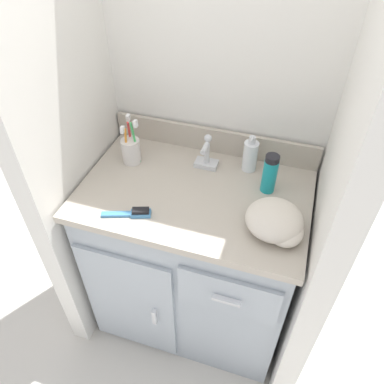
% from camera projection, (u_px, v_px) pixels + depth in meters
% --- Properties ---
extents(ground_plane, '(6.00, 6.00, 0.00)m').
position_uv_depth(ground_plane, '(194.00, 309.00, 1.94)').
color(ground_plane, beige).
extents(wall_back, '(1.03, 0.08, 2.20)m').
position_uv_depth(wall_back, '(220.00, 84.00, 1.42)').
color(wall_back, silver).
rests_on(wall_back, ground_plane).
extents(wall_left, '(0.08, 0.63, 2.20)m').
position_uv_depth(wall_left, '(65.00, 105.00, 1.30)').
color(wall_left, silver).
rests_on(wall_left, ground_plane).
extents(wall_right, '(0.08, 0.63, 2.20)m').
position_uv_depth(wall_right, '(350.00, 156.00, 1.09)').
color(wall_right, silver).
rests_on(wall_right, ground_plane).
extents(vanity, '(0.85, 0.56, 0.83)m').
position_uv_depth(vanity, '(193.00, 258.00, 1.64)').
color(vanity, '#9EA8B2').
rests_on(vanity, ground_plane).
extents(backsplash, '(0.85, 0.02, 0.11)m').
position_uv_depth(backsplash, '(214.00, 140.00, 1.53)').
color(backsplash, '#B2A899').
rests_on(backsplash, vanity).
extents(sink_faucet, '(0.09, 0.09, 0.14)m').
position_uv_depth(sink_faucet, '(206.00, 156.00, 1.45)').
color(sink_faucet, silver).
rests_on(sink_faucet, vanity).
extents(toothbrush_cup, '(0.08, 0.09, 0.20)m').
position_uv_depth(toothbrush_cup, '(131.00, 150.00, 1.47)').
color(toothbrush_cup, silver).
rests_on(toothbrush_cup, vanity).
extents(soap_dispenser, '(0.06, 0.06, 0.16)m').
position_uv_depth(soap_dispenser, '(250.00, 155.00, 1.43)').
color(soap_dispenser, white).
rests_on(soap_dispenser, vanity).
extents(shaving_cream_can, '(0.05, 0.05, 0.16)m').
position_uv_depth(shaving_cream_can, '(270.00, 174.00, 1.33)').
color(shaving_cream_can, teal).
rests_on(shaving_cream_can, vanity).
extents(hairbrush, '(0.17, 0.08, 0.03)m').
position_uv_depth(hairbrush, '(133.00, 213.00, 1.28)').
color(hairbrush, teal).
rests_on(hairbrush, vanity).
extents(hand_towel, '(0.19, 0.19, 0.09)m').
position_uv_depth(hand_towel, '(277.00, 222.00, 1.20)').
color(hand_towel, beige).
rests_on(hand_towel, vanity).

